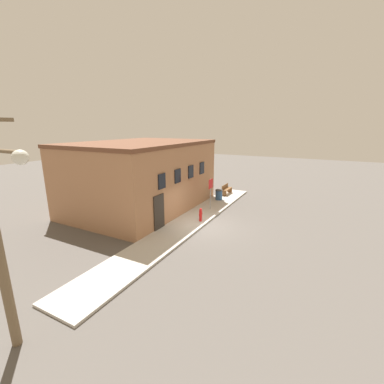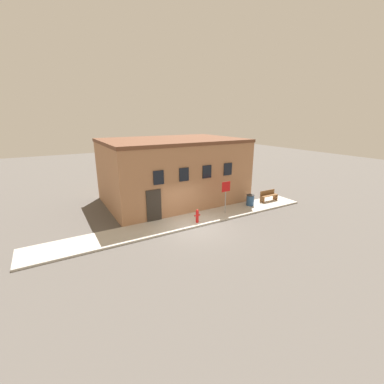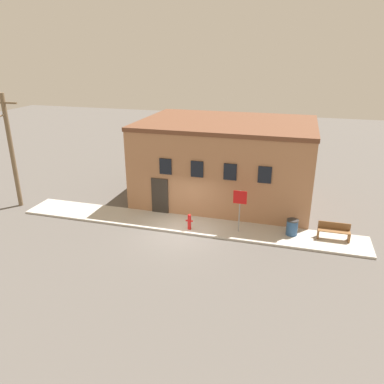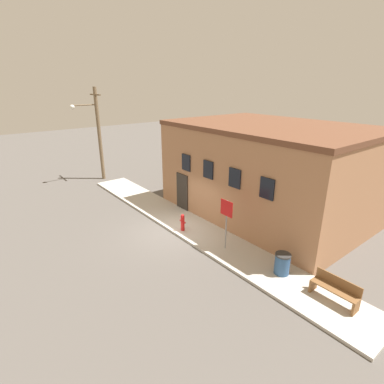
{
  "view_description": "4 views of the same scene",
  "coord_description": "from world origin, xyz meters",
  "px_view_note": "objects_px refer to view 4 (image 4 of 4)",
  "views": [
    {
      "loc": [
        -13.69,
        -6.3,
        6.11
      ],
      "look_at": [
        0.39,
        1.08,
        2.0
      ],
      "focal_mm": 24.0,
      "sensor_mm": 36.0,
      "label": 1
    },
    {
      "loc": [
        -7.52,
        -12.58,
        6.61
      ],
      "look_at": [
        0.39,
        1.08,
        2.0
      ],
      "focal_mm": 24.0,
      "sensor_mm": 36.0,
      "label": 2
    },
    {
      "loc": [
        5.46,
        -16.69,
        9.01
      ],
      "look_at": [
        0.39,
        1.08,
        2.0
      ],
      "focal_mm": 35.0,
      "sensor_mm": 36.0,
      "label": 3
    },
    {
      "loc": [
        11.19,
        -7.46,
        7.0
      ],
      "look_at": [
        0.39,
        1.08,
        2.0
      ],
      "focal_mm": 28.0,
      "sensor_mm": 36.0,
      "label": 4
    }
  ],
  "objects_px": {
    "fire_hydrant": "(183,222)",
    "utility_pole": "(97,131)",
    "stop_sign": "(226,215)",
    "bench": "(335,290)",
    "trash_bin": "(282,264)"
  },
  "relations": [
    {
      "from": "utility_pole",
      "to": "bench",
      "type": "bearing_deg",
      "value": 1.61
    },
    {
      "from": "fire_hydrant",
      "to": "utility_pole",
      "type": "relative_size",
      "value": 0.13
    },
    {
      "from": "trash_bin",
      "to": "bench",
      "type": "bearing_deg",
      "value": 2.36
    },
    {
      "from": "bench",
      "to": "utility_pole",
      "type": "height_order",
      "value": "utility_pole"
    },
    {
      "from": "fire_hydrant",
      "to": "stop_sign",
      "type": "height_order",
      "value": "stop_sign"
    },
    {
      "from": "fire_hydrant",
      "to": "bench",
      "type": "relative_size",
      "value": 0.56
    },
    {
      "from": "fire_hydrant",
      "to": "utility_pole",
      "type": "distance_m",
      "value": 11.51
    },
    {
      "from": "fire_hydrant",
      "to": "bench",
      "type": "bearing_deg",
      "value": 7.22
    },
    {
      "from": "stop_sign",
      "to": "bench",
      "type": "height_order",
      "value": "stop_sign"
    },
    {
      "from": "fire_hydrant",
      "to": "stop_sign",
      "type": "relative_size",
      "value": 0.38
    },
    {
      "from": "fire_hydrant",
      "to": "trash_bin",
      "type": "bearing_deg",
      "value": 9.08
    },
    {
      "from": "bench",
      "to": "trash_bin",
      "type": "relative_size",
      "value": 1.84
    },
    {
      "from": "utility_pole",
      "to": "stop_sign",
      "type": "bearing_deg",
      "value": 0.13
    },
    {
      "from": "fire_hydrant",
      "to": "trash_bin",
      "type": "relative_size",
      "value": 1.03
    },
    {
      "from": "stop_sign",
      "to": "utility_pole",
      "type": "xyz_separation_m",
      "value": [
        -13.62,
        -0.03,
        1.97
      ]
    }
  ]
}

